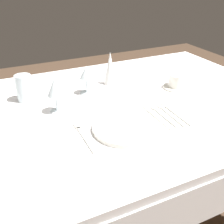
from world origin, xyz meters
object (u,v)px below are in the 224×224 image
at_px(dinner_plate, 125,128).
at_px(fork_outer, 84,136).
at_px(spoon_tea, 172,111).
at_px(wine_glass_far, 55,89).
at_px(wine_glass_centre, 86,74).
at_px(drink_tumbler, 24,90).
at_px(spoon_dessert, 167,112).
at_px(dinner_knife, 157,117).
at_px(napkin_folded, 110,68).
at_px(coffee_cup_left, 177,81).
at_px(spoon_soup, 160,113).

relative_size(dinner_plate, fork_outer, 1.23).
bearing_deg(dinner_plate, spoon_tea, 10.34).
height_order(fork_outer, wine_glass_far, wine_glass_far).
relative_size(dinner_plate, wine_glass_centre, 1.87).
distance_m(dinner_plate, spoon_tea, 0.26).
distance_m(fork_outer, wine_glass_centre, 0.40).
bearing_deg(drink_tumbler, spoon_dessert, -36.41).
relative_size(fork_outer, dinner_knife, 0.99).
bearing_deg(fork_outer, dinner_knife, -0.08).
bearing_deg(wine_glass_far, drink_tumbler, 120.41).
height_order(drink_tumbler, napkin_folded, napkin_folded).
xyz_separation_m(wine_glass_far, napkin_folded, (0.34, 0.19, -0.02)).
relative_size(spoon_dessert, spoon_tea, 0.95).
height_order(coffee_cup_left, drink_tumbler, drink_tumbler).
xyz_separation_m(fork_outer, napkin_folded, (0.31, 0.42, 0.08)).
xyz_separation_m(dinner_plate, wine_glass_far, (-0.20, 0.26, 0.10)).
bearing_deg(coffee_cup_left, drink_tumbler, 165.59).
distance_m(wine_glass_centre, wine_glass_far, 0.23).
relative_size(wine_glass_far, drink_tumbler, 1.24).
bearing_deg(spoon_tea, dinner_plate, -169.66).
bearing_deg(fork_outer, drink_tumbler, 108.67).
bearing_deg(napkin_folded, fork_outer, -126.11).
xyz_separation_m(dinner_knife, coffee_cup_left, (0.26, 0.22, 0.04)).
bearing_deg(spoon_tea, dinner_knife, -166.12).
bearing_deg(wine_glass_far, spoon_dessert, -26.76).
xyz_separation_m(spoon_dessert, spoon_tea, (0.03, 0.00, 0.00)).
distance_m(dinner_plate, wine_glass_far, 0.34).
bearing_deg(wine_glass_centre, fork_outer, -112.78).
relative_size(dinner_knife, drink_tumbler, 1.74).
xyz_separation_m(dinner_plate, spoon_tea, (0.26, 0.05, -0.01)).
distance_m(spoon_soup, spoon_tea, 0.06).
distance_m(dinner_knife, wine_glass_far, 0.44).
height_order(spoon_soup, wine_glass_far, wine_glass_far).
bearing_deg(napkin_folded, dinner_plate, -107.86).
relative_size(dinner_knife, spoon_soup, 1.08).
bearing_deg(spoon_dessert, coffee_cup_left, 45.81).
bearing_deg(fork_outer, coffee_cup_left, 20.60).
bearing_deg(coffee_cup_left, spoon_tea, -130.69).
distance_m(spoon_tea, napkin_folded, 0.42).
distance_m(fork_outer, coffee_cup_left, 0.63).
bearing_deg(spoon_tea, drink_tumbler, 145.18).
bearing_deg(dinner_plate, spoon_dessert, 10.52).
relative_size(spoon_dessert, napkin_folded, 1.18).
height_order(coffee_cup_left, wine_glass_far, wine_glass_far).
bearing_deg(dinner_knife, napkin_folded, 92.94).
distance_m(spoon_dessert, spoon_tea, 0.03).
relative_size(wine_glass_centre, wine_glass_far, 0.91).
xyz_separation_m(dinner_plate, wine_glass_centre, (-0.01, 0.38, 0.09)).
bearing_deg(spoon_soup, coffee_cup_left, 40.70).
xyz_separation_m(dinner_plate, dinner_knife, (0.16, 0.02, -0.01)).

